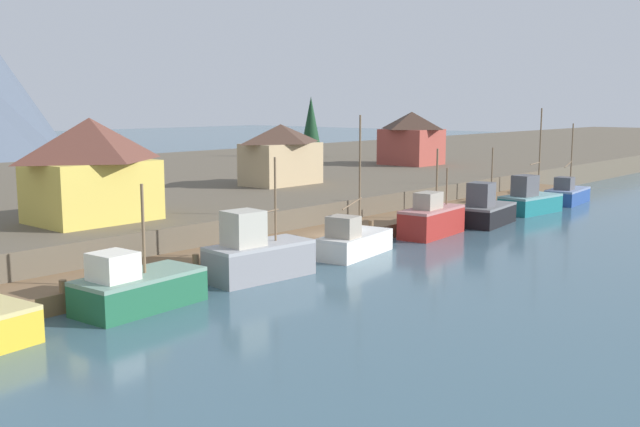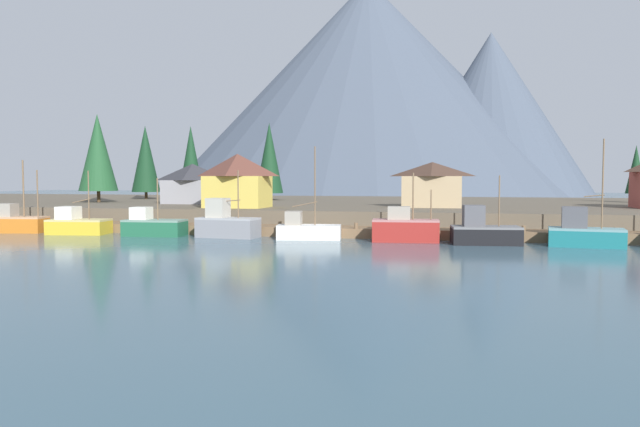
% 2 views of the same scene
% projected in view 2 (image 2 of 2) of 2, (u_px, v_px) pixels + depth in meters
% --- Properties ---
extents(ground_plane, '(400.00, 400.00, 1.00)m').
position_uv_depth(ground_plane, '(353.00, 227.00, 80.36)').
color(ground_plane, '#3D5B6B').
extents(dock, '(80.00, 4.00, 1.60)m').
position_uv_depth(dock, '(321.00, 231.00, 62.82)').
color(dock, brown).
rests_on(dock, ground_plane).
extents(shoreline_bank, '(400.00, 56.00, 2.50)m').
position_uv_depth(shoreline_bank, '(367.00, 210.00, 91.90)').
color(shoreline_bank, brown).
rests_on(shoreline_bank, ground_plane).
extents(mountain_west_peak, '(138.13, 138.13, 73.24)m').
position_uv_depth(mountain_west_peak, '(367.00, 89.00, 204.87)').
color(mountain_west_peak, '#475160').
rests_on(mountain_west_peak, ground_plane).
extents(mountain_central_peak, '(64.08, 64.08, 52.00)m').
position_uv_depth(mountain_central_peak, '(490.00, 116.00, 189.72)').
color(mountain_central_peak, '#475160').
rests_on(mountain_central_peak, ground_plane).
extents(fishing_boat_orange, '(6.58, 3.52, 8.08)m').
position_uv_depth(fishing_boat_orange, '(16.00, 222.00, 67.02)').
color(fishing_boat_orange, '#CC6B1E').
rests_on(fishing_boat_orange, ground_plane).
extents(fishing_boat_yellow, '(6.59, 3.85, 6.88)m').
position_uv_depth(fishing_boat_yellow, '(77.00, 224.00, 64.97)').
color(fishing_boat_yellow, gold).
rests_on(fishing_boat_yellow, ground_plane).
extents(fishing_boat_green, '(6.47, 3.44, 6.08)m').
position_uv_depth(fishing_boat_green, '(153.00, 226.00, 63.09)').
color(fishing_boat_green, '#1E5B3D').
rests_on(fishing_boat_green, ground_plane).
extents(fishing_boat_grey, '(6.48, 3.24, 6.88)m').
position_uv_depth(fishing_boat_grey, '(226.00, 224.00, 61.29)').
color(fishing_boat_grey, gray).
rests_on(fishing_boat_grey, ground_plane).
extents(fishing_boat_white, '(6.56, 3.37, 9.17)m').
position_uv_depth(fishing_boat_white, '(307.00, 230.00, 59.20)').
color(fishing_boat_white, silver).
rests_on(fishing_boat_white, ground_plane).
extents(fishing_boat_red, '(6.45, 3.02, 6.56)m').
position_uv_depth(fishing_boat_red, '(405.00, 229.00, 57.13)').
color(fishing_boat_red, maroon).
rests_on(fishing_boat_red, ground_plane).
extents(fishing_boat_black, '(6.49, 3.88, 6.30)m').
position_uv_depth(fishing_boat_black, '(484.00, 232.00, 54.96)').
color(fishing_boat_black, black).
rests_on(fishing_boat_black, ground_plane).
extents(fishing_boat_teal, '(6.54, 3.59, 9.50)m').
position_uv_depth(fishing_boat_teal, '(584.00, 233.00, 53.13)').
color(fishing_boat_teal, '#196B70').
rests_on(fishing_boat_teal, ground_plane).
extents(house_yellow, '(7.55, 5.63, 6.53)m').
position_uv_depth(house_yellow, '(238.00, 180.00, 73.04)').
color(house_yellow, gold).
rests_on(house_yellow, shoreline_bank).
extents(house_tan, '(7.45, 4.34, 5.55)m').
position_uv_depth(house_tan, '(432.00, 184.00, 73.46)').
color(house_tan, tan).
rests_on(house_tan, shoreline_bank).
extents(house_grey, '(8.16, 4.65, 5.60)m').
position_uv_depth(house_grey, '(193.00, 183.00, 84.02)').
color(house_grey, gray).
rests_on(house_grey, shoreline_bank).
extents(conifer_near_left, '(3.92, 3.92, 12.06)m').
position_uv_depth(conifer_near_left, '(191.00, 159.00, 97.13)').
color(conifer_near_left, '#4C3823').
rests_on(conifer_near_left, shoreline_bank).
extents(conifer_near_right, '(4.54, 4.54, 12.75)m').
position_uv_depth(conifer_near_right, '(269.00, 158.00, 98.88)').
color(conifer_near_right, '#4C3823').
rests_on(conifer_near_right, shoreline_bank).
extents(conifer_mid_left, '(4.90, 4.90, 12.72)m').
position_uv_depth(conifer_mid_left, '(146.00, 159.00, 104.29)').
color(conifer_mid_left, '#4C3823').
rests_on(conifer_mid_left, shoreline_bank).
extents(conifer_mid_right, '(5.65, 5.65, 13.15)m').
position_uv_depth(conifer_mid_right, '(98.00, 152.00, 89.25)').
color(conifer_mid_right, '#4C3823').
rests_on(conifer_mid_right, shoreline_bank).
extents(conifer_back_left, '(2.74, 2.74, 8.43)m').
position_uv_depth(conifer_back_left, '(636.00, 170.00, 88.01)').
color(conifer_back_left, '#4C3823').
rests_on(conifer_back_left, shoreline_bank).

